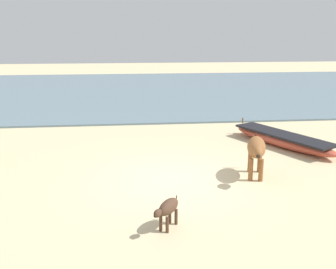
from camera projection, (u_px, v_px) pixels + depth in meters
ground at (174, 180)px, 10.34m from camera, size 80.00×80.00×0.00m
sea_water at (145, 90)px, 26.07m from camera, size 60.00×20.00×0.08m
fishing_boat_2 at (283, 139)px, 13.32m from camera, size 2.72×4.20×0.63m
cow_adult_brown at (256, 149)px, 10.35m from camera, size 0.79×1.63×1.08m
calf_near_dark at (168, 208)px, 7.68m from camera, size 0.65×0.83×0.59m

